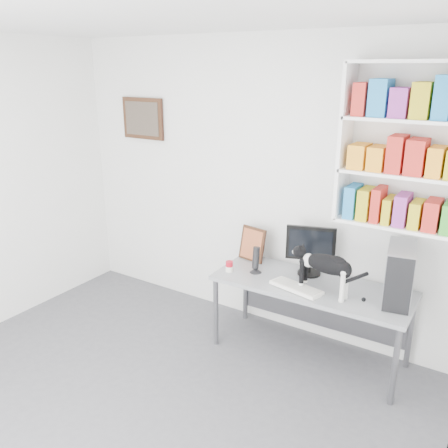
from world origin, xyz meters
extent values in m
cube|color=#59585E|center=(0.00, 0.00, 0.01)|extent=(4.00, 4.00, 0.01)
cube|color=white|center=(0.00, 0.00, 2.70)|extent=(4.00, 4.00, 0.01)
cube|color=silver|center=(0.00, 2.00, 1.35)|extent=(4.00, 0.01, 2.70)
cube|color=white|center=(1.40, 1.85, 1.85)|extent=(1.03, 0.28, 1.24)
cube|color=#472B16|center=(-1.30, 1.97, 1.90)|extent=(0.52, 0.04, 0.42)
cube|color=gray|center=(0.78, 1.63, 0.34)|extent=(1.66, 0.67, 0.69)
cube|color=black|center=(0.69, 1.81, 0.91)|extent=(0.46, 0.32, 0.45)
cube|color=white|center=(0.72, 1.47, 0.70)|extent=(0.46, 0.25, 0.03)
cube|color=#A4A4A9|center=(1.45, 1.71, 0.91)|extent=(0.28, 0.48, 0.45)
cylinder|color=black|center=(0.27, 1.59, 0.81)|extent=(0.12, 0.12, 0.25)
cube|color=#472B16|center=(0.11, 1.82, 0.85)|extent=(0.28, 0.15, 0.33)
cylinder|color=#B60F20|center=(0.07, 1.48, 0.73)|extent=(0.07, 0.07, 0.09)
camera|label=1|loc=(2.10, -1.79, 2.42)|focal=38.00mm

